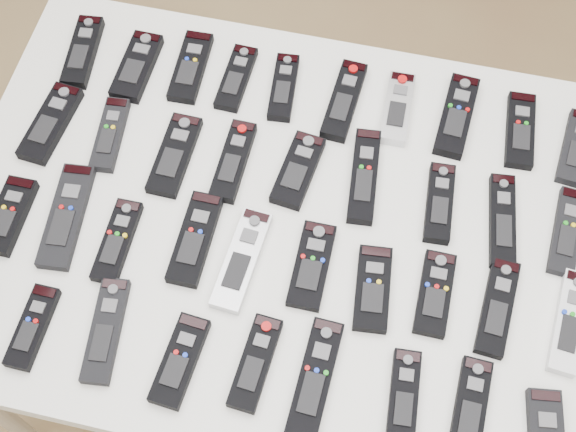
% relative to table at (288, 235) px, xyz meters
% --- Properties ---
extents(ground, '(4.00, 4.00, 0.00)m').
position_rel_table_xyz_m(ground, '(0.11, 0.00, -0.72)').
color(ground, '#936D4B').
rests_on(ground, ground).
extents(table, '(1.25, 0.88, 0.78)m').
position_rel_table_xyz_m(table, '(0.00, 0.00, 0.00)').
color(table, white).
rests_on(table, ground).
extents(remote_0, '(0.07, 0.18, 0.02)m').
position_rel_table_xyz_m(remote_0, '(-0.50, 0.28, 0.07)').
color(remote_0, black).
rests_on(remote_0, table).
extents(remote_1, '(0.06, 0.17, 0.02)m').
position_rel_table_xyz_m(remote_1, '(-0.38, 0.27, 0.07)').
color(remote_1, black).
rests_on(remote_1, table).
extents(remote_2, '(0.06, 0.17, 0.02)m').
position_rel_table_xyz_m(remote_2, '(-0.27, 0.30, 0.07)').
color(remote_2, black).
rests_on(remote_2, table).
extents(remote_3, '(0.05, 0.16, 0.02)m').
position_rel_table_xyz_m(remote_3, '(-0.17, 0.29, 0.07)').
color(remote_3, black).
rests_on(remote_3, table).
extents(remote_4, '(0.06, 0.16, 0.02)m').
position_rel_table_xyz_m(remote_4, '(-0.07, 0.29, 0.07)').
color(remote_4, black).
rests_on(remote_4, table).
extents(remote_5, '(0.06, 0.19, 0.02)m').
position_rel_table_xyz_m(remote_5, '(0.05, 0.28, 0.07)').
color(remote_5, black).
rests_on(remote_5, table).
extents(remote_6, '(0.06, 0.16, 0.02)m').
position_rel_table_xyz_m(remote_6, '(0.16, 0.29, 0.07)').
color(remote_6, '#B7B7BC').
rests_on(remote_6, table).
extents(remote_7, '(0.07, 0.19, 0.02)m').
position_rel_table_xyz_m(remote_7, '(0.27, 0.30, 0.07)').
color(remote_7, black).
rests_on(remote_7, table).
extents(remote_8, '(0.06, 0.17, 0.02)m').
position_rel_table_xyz_m(remote_8, '(0.40, 0.29, 0.07)').
color(remote_8, black).
rests_on(remote_8, table).
extents(remote_10, '(0.08, 0.18, 0.02)m').
position_rel_table_xyz_m(remote_10, '(-0.50, 0.10, 0.07)').
color(remote_10, black).
rests_on(remote_10, table).
extents(remote_11, '(0.06, 0.17, 0.02)m').
position_rel_table_xyz_m(remote_11, '(-0.38, 0.10, 0.07)').
color(remote_11, black).
rests_on(remote_11, table).
extents(remote_12, '(0.06, 0.18, 0.02)m').
position_rel_table_xyz_m(remote_12, '(-0.24, 0.09, 0.07)').
color(remote_12, black).
rests_on(remote_12, table).
extents(remote_13, '(0.05, 0.17, 0.02)m').
position_rel_table_xyz_m(remote_13, '(-0.13, 0.10, 0.07)').
color(remote_13, black).
rests_on(remote_13, table).
extents(remote_14, '(0.08, 0.16, 0.02)m').
position_rel_table_xyz_m(remote_14, '(-0.00, 0.10, 0.07)').
color(remote_14, black).
rests_on(remote_14, table).
extents(remote_15, '(0.07, 0.20, 0.02)m').
position_rel_table_xyz_m(remote_15, '(0.12, 0.12, 0.07)').
color(remote_15, black).
rests_on(remote_15, table).
extents(remote_16, '(0.06, 0.16, 0.02)m').
position_rel_table_xyz_m(remote_16, '(0.27, 0.09, 0.07)').
color(remote_16, black).
rests_on(remote_16, table).
extents(remote_17, '(0.06, 0.19, 0.02)m').
position_rel_table_xyz_m(remote_17, '(0.39, 0.08, 0.07)').
color(remote_17, black).
rests_on(remote_17, table).
extents(remote_18, '(0.06, 0.18, 0.02)m').
position_rel_table_xyz_m(remote_18, '(0.50, 0.09, 0.07)').
color(remote_18, black).
rests_on(remote_18, table).
extents(remote_19, '(0.06, 0.15, 0.02)m').
position_rel_table_xyz_m(remote_19, '(-0.50, -0.11, 0.07)').
color(remote_19, black).
rests_on(remote_19, table).
extents(remote_20, '(0.08, 0.22, 0.02)m').
position_rel_table_xyz_m(remote_20, '(-0.40, -0.09, 0.07)').
color(remote_20, black).
rests_on(remote_20, table).
extents(remote_21, '(0.05, 0.16, 0.02)m').
position_rel_table_xyz_m(remote_21, '(-0.29, -0.11, 0.07)').
color(remote_21, black).
rests_on(remote_21, table).
extents(remote_22, '(0.06, 0.18, 0.02)m').
position_rel_table_xyz_m(remote_22, '(-0.16, -0.08, 0.07)').
color(remote_22, black).
rests_on(remote_22, table).
extents(remote_23, '(0.07, 0.20, 0.02)m').
position_rel_table_xyz_m(remote_23, '(-0.06, -0.10, 0.07)').
color(remote_23, '#B7B7BC').
rests_on(remote_23, table).
extents(remote_24, '(0.06, 0.17, 0.02)m').
position_rel_table_xyz_m(remote_24, '(0.06, -0.08, 0.07)').
color(remote_24, black).
rests_on(remote_24, table).
extents(remote_25, '(0.07, 0.16, 0.02)m').
position_rel_table_xyz_m(remote_25, '(0.18, -0.10, 0.07)').
color(remote_25, black).
rests_on(remote_25, table).
extents(remote_26, '(0.06, 0.16, 0.02)m').
position_rel_table_xyz_m(remote_26, '(0.28, -0.09, 0.07)').
color(remote_26, black).
rests_on(remote_26, table).
extents(remote_27, '(0.06, 0.18, 0.02)m').
position_rel_table_xyz_m(remote_27, '(0.39, -0.09, 0.07)').
color(remote_27, black).
rests_on(remote_27, table).
extents(remote_28, '(0.06, 0.19, 0.02)m').
position_rel_table_xyz_m(remote_28, '(0.52, -0.09, 0.07)').
color(remote_28, silver).
rests_on(remote_28, table).
extents(remote_30, '(0.05, 0.15, 0.02)m').
position_rel_table_xyz_m(remote_30, '(-0.38, -0.30, 0.07)').
color(remote_30, black).
rests_on(remote_30, table).
extents(remote_31, '(0.07, 0.19, 0.02)m').
position_rel_table_xyz_m(remote_31, '(-0.26, -0.28, 0.07)').
color(remote_31, black).
rests_on(remote_31, table).
extents(remote_32, '(0.07, 0.16, 0.02)m').
position_rel_table_xyz_m(remote_32, '(-0.12, -0.30, 0.07)').
color(remote_32, black).
rests_on(remote_32, table).
extents(remote_33, '(0.06, 0.17, 0.02)m').
position_rel_table_xyz_m(remote_33, '(0.01, -0.28, 0.07)').
color(remote_33, black).
rests_on(remote_33, table).
extents(remote_34, '(0.06, 0.21, 0.02)m').
position_rel_table_xyz_m(remote_34, '(0.11, -0.28, 0.07)').
color(remote_34, black).
rests_on(remote_34, table).
extents(remote_35, '(0.06, 0.16, 0.02)m').
position_rel_table_xyz_m(remote_35, '(0.26, -0.28, 0.07)').
color(remote_35, black).
rests_on(remote_35, table).
extents(remote_36, '(0.06, 0.17, 0.02)m').
position_rel_table_xyz_m(remote_36, '(0.37, -0.27, 0.07)').
color(remote_36, black).
rests_on(remote_36, table).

